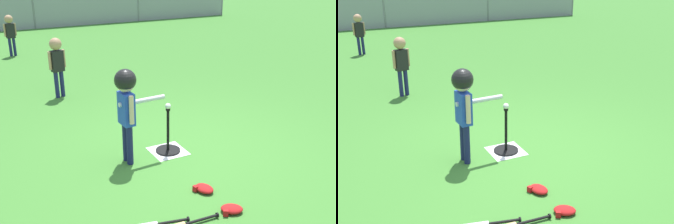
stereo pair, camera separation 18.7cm
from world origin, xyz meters
The scene contains 10 objects.
ground_plane centered at (0.00, 0.00, 0.00)m, with size 60.00×60.00×0.00m, color #3D7A2D.
home_plate centered at (-0.26, 0.14, 0.00)m, with size 0.44×0.44×0.01m, color white.
batting_tee centered at (-0.26, 0.14, 0.09)m, with size 0.32×0.32×0.59m.
baseball_on_tee centered at (-0.26, 0.14, 0.63)m, with size 0.07×0.07×0.07m, color white.
batter_child centered at (-0.82, 0.11, 0.84)m, with size 0.64×0.34×1.18m.
fielder_deep_center centered at (-0.99, 2.99, 0.69)m, with size 0.31×0.21×1.07m.
fielder_deep_right centered at (-1.29, 6.80, 0.67)m, with size 0.31×0.21×1.04m.
glove_by_plate centered at (-0.32, -1.33, 0.04)m, with size 0.27×0.25×0.07m.
glove_tossed_aside centered at (-0.36, -0.89, 0.04)m, with size 0.22×0.26×0.07m.
outfield_fence centered at (0.00, 10.89, 0.62)m, with size 16.06×0.06×1.15m.
Camera 1 is at (-2.42, -4.01, 2.36)m, focal length 42.70 mm.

